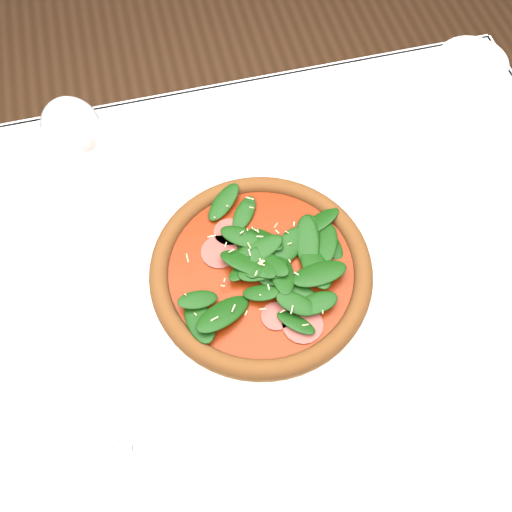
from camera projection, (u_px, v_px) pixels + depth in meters
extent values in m
plane|color=brown|center=(236.00, 414.00, 1.47)|extent=(6.00, 6.00, 0.00)
cube|color=white|center=(220.00, 305.00, 0.83)|extent=(1.20, 0.80, 0.04)
cylinder|color=#472D1C|center=(417.00, 189.00, 1.37)|extent=(0.06, 0.06, 0.71)
cube|color=white|center=(178.00, 136.00, 1.09)|extent=(1.20, 0.01, 0.22)
cylinder|color=white|center=(261.00, 276.00, 0.82)|extent=(0.37, 0.37, 0.01)
torus|color=white|center=(261.00, 275.00, 0.82)|extent=(0.37, 0.37, 0.01)
cylinder|color=brown|center=(261.00, 273.00, 0.81)|extent=(0.40, 0.40, 0.01)
torus|color=#9B5523|center=(261.00, 270.00, 0.80)|extent=(0.41, 0.41, 0.03)
cylinder|color=maroon|center=(261.00, 270.00, 0.80)|extent=(0.34, 0.34, 0.00)
cylinder|color=brown|center=(261.00, 269.00, 0.80)|extent=(0.30, 0.30, 0.00)
ellipsoid|color=#0E3A0A|center=(261.00, 265.00, 0.79)|extent=(0.32, 0.32, 0.03)
cylinder|color=beige|center=(261.00, 263.00, 0.78)|extent=(0.30, 0.30, 0.00)
cylinder|color=silver|center=(99.00, 193.00, 0.89)|extent=(0.07, 0.07, 0.00)
cylinder|color=silver|center=(91.00, 173.00, 0.85)|extent=(0.01, 0.01, 0.10)
ellipsoid|color=silver|center=(73.00, 132.00, 0.77)|extent=(0.08, 0.08, 0.11)
cube|color=white|center=(131.00, 502.00, 0.68)|extent=(0.17, 0.10, 0.01)
cube|color=silver|center=(130.00, 502.00, 0.67)|extent=(0.02, 0.14, 0.00)
cube|color=silver|center=(123.00, 434.00, 0.71)|extent=(0.03, 0.05, 0.00)
cylinder|color=white|center=(473.00, 62.00, 1.02)|extent=(0.13, 0.13, 0.01)
torus|color=white|center=(473.00, 61.00, 1.02)|extent=(0.13, 0.13, 0.01)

